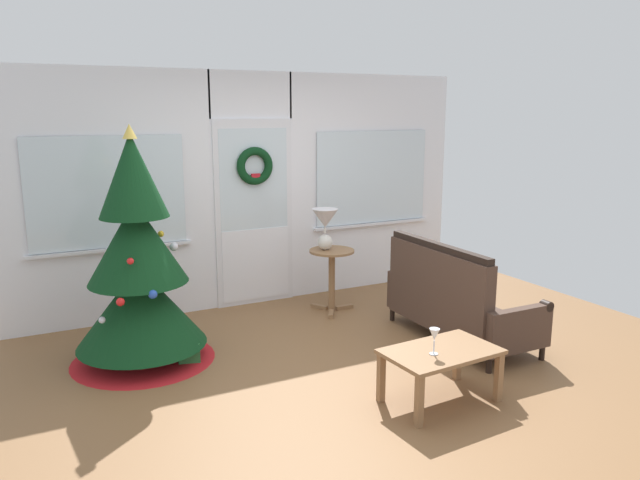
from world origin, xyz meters
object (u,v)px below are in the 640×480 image
settee_sofa (453,302)px  coffee_table (441,357)px  christmas_tree (139,275)px  table_lamp (325,223)px  gift_box (187,353)px  wine_glass (434,336)px  side_table (332,268)px

settee_sofa → coffee_table: size_ratio=1.82×
settee_sofa → christmas_tree: bearing=162.2°
christmas_tree → table_lamp: bearing=12.6°
christmas_tree → table_lamp: 2.09m
settee_sofa → gift_box: size_ratio=8.50×
settee_sofa → coffee_table: bearing=-133.2°
gift_box → christmas_tree: bearing=142.5°
settee_sofa → table_lamp: table_lamp is taller
settee_sofa → coffee_table: settee_sofa is taller
settee_sofa → gift_box: bearing=165.3°
coffee_table → wine_glass: size_ratio=4.46×
settee_sofa → side_table: bearing=115.2°
wine_glass → gift_box: 2.17m
side_table → gift_box: side_table is taller
table_lamp → gift_box: size_ratio=2.37×
table_lamp → coffee_table: 2.35m
wine_glass → coffee_table: bearing=22.5°
settee_sofa → coffee_table: 1.29m
gift_box → wine_glass: bearing=-49.0°
settee_sofa → side_table: size_ratio=2.31×
settee_sofa → coffee_table: (-0.88, -0.94, -0.03)m
coffee_table → gift_box: 2.17m
christmas_tree → wine_glass: christmas_tree is taller
christmas_tree → gift_box: bearing=-37.5°
settee_sofa → side_table: 1.42m
christmas_tree → side_table: (2.09, 0.41, -0.28)m
wine_glass → gift_box: bearing=131.0°
christmas_tree → coffee_table: christmas_tree is taller
settee_sofa → gift_box: (-2.37, 0.62, -0.28)m
settee_sofa → gift_box: 2.47m
side_table → wine_glass: (-0.38, -2.26, 0.06)m
side_table → table_lamp: size_ratio=1.55×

